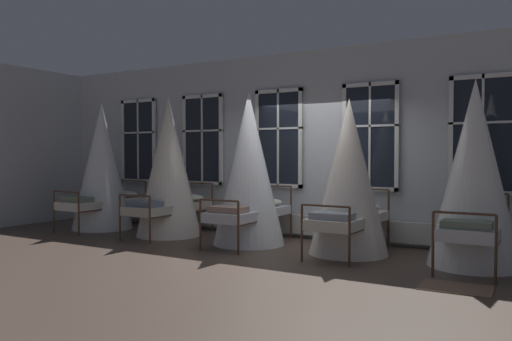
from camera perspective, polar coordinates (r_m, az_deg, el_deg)
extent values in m
plane|color=#4C3D33|center=(8.41, 4.11, -8.87)|extent=(24.01, 24.01, 0.00)
cube|color=silver|center=(9.46, 7.65, 2.90)|extent=(13.01, 0.10, 3.48)
cube|color=black|center=(11.85, -13.00, 3.24)|extent=(1.00, 0.02, 1.87)
cube|color=silver|center=(11.86, -12.97, -1.12)|extent=(1.00, 0.06, 0.07)
cube|color=silver|center=(11.91, -13.03, 7.58)|extent=(1.00, 0.06, 0.07)
cube|color=silver|center=(12.18, -14.60, 3.19)|extent=(0.07, 0.06, 1.87)
cube|color=silver|center=(11.54, -11.32, 3.29)|extent=(0.07, 0.06, 1.87)
cube|color=silver|center=(11.85, -13.00, 3.24)|extent=(0.04, 0.06, 1.87)
cube|color=silver|center=(11.86, -13.01, 4.15)|extent=(1.00, 0.06, 0.04)
cube|color=black|center=(10.70, -6.00, 3.44)|extent=(1.00, 0.02, 1.87)
cube|color=silver|center=(10.71, -5.99, -1.39)|extent=(1.00, 0.06, 0.07)
cube|color=silver|center=(10.76, -6.02, 8.24)|extent=(1.00, 0.06, 0.07)
cube|color=silver|center=(10.98, -7.96, 3.39)|extent=(0.07, 0.06, 1.87)
cube|color=silver|center=(10.43, -3.94, 3.49)|extent=(0.07, 0.06, 1.87)
cube|color=silver|center=(10.70, -6.00, 3.44)|extent=(0.04, 0.06, 1.87)
cube|color=silver|center=(10.71, -6.01, 4.44)|extent=(1.00, 0.06, 0.04)
cube|color=black|center=(9.74, 2.52, 3.61)|extent=(1.00, 0.02, 1.87)
cube|color=silver|center=(9.76, 2.52, -1.69)|extent=(1.00, 0.06, 0.07)
cube|color=silver|center=(9.81, 2.53, 8.88)|extent=(1.00, 0.06, 0.07)
cube|color=silver|center=(9.97, 0.15, 3.57)|extent=(0.07, 0.06, 1.87)
cube|color=silver|center=(9.53, 5.01, 3.64)|extent=(0.07, 0.06, 1.87)
cube|color=silver|center=(9.74, 2.52, 3.61)|extent=(0.04, 0.06, 1.87)
cube|color=silver|center=(9.75, 2.53, 4.71)|extent=(1.00, 0.06, 0.04)
cube|color=black|center=(9.04, 12.63, 3.71)|extent=(1.00, 0.02, 1.87)
cube|color=silver|center=(9.06, 12.59, -2.00)|extent=(1.00, 0.06, 0.07)
cube|color=silver|center=(9.12, 12.67, 9.38)|extent=(1.00, 0.06, 0.07)
cube|color=silver|center=(9.20, 9.86, 3.69)|extent=(0.07, 0.06, 1.87)
cube|color=silver|center=(8.91, 15.49, 3.71)|extent=(0.07, 0.06, 1.87)
cube|color=silver|center=(9.04, 12.63, 3.71)|extent=(0.04, 0.06, 1.87)
cube|color=silver|center=(9.05, 12.64, 4.89)|extent=(1.00, 0.06, 0.04)
cube|color=black|center=(8.67, 24.02, 3.68)|extent=(1.00, 0.02, 1.87)
cube|color=silver|center=(8.68, 23.94, -2.28)|extent=(1.00, 0.06, 0.07)
cube|color=silver|center=(8.74, 24.09, 9.60)|extent=(1.00, 0.06, 0.07)
cube|color=silver|center=(8.73, 20.97, 3.70)|extent=(0.07, 0.06, 1.87)
cube|color=silver|center=(8.67, 24.02, 3.68)|extent=(0.04, 0.06, 1.87)
cube|color=silver|center=(8.67, 24.03, 4.92)|extent=(1.00, 0.06, 0.04)
cube|color=silver|center=(9.43, 7.30, -6.18)|extent=(9.56, 0.10, 0.36)
cylinder|color=#4C3323|center=(12.09, -14.74, -3.36)|extent=(0.04, 0.04, 0.96)
cylinder|color=#4C3323|center=(11.58, -12.22, -3.57)|extent=(0.04, 0.04, 0.96)
cylinder|color=#4C3323|center=(10.90, -21.67, -4.33)|extent=(0.04, 0.04, 0.83)
cylinder|color=#4C3323|center=(10.34, -19.21, -4.64)|extent=(0.04, 0.04, 0.83)
cylinder|color=#4C3323|center=(11.47, -18.02, -3.81)|extent=(0.05, 1.83, 0.03)
cylinder|color=#4C3323|center=(10.94, -15.51, -4.06)|extent=(0.05, 1.83, 0.03)
cylinder|color=#4C3323|center=(11.80, -13.52, -1.14)|extent=(0.73, 0.04, 0.03)
cylinder|color=#4C3323|center=(10.58, -20.50, -2.24)|extent=(0.73, 0.04, 0.03)
cube|color=silver|center=(11.20, -16.80, -3.53)|extent=(0.76, 1.86, 0.16)
ellipsoid|color=silver|center=(11.65, -14.34, -2.56)|extent=(0.57, 0.40, 0.14)
cube|color=slate|center=(10.76, -19.40, -3.07)|extent=(0.61, 0.37, 0.10)
cone|color=white|center=(11.15, -16.84, 0.51)|extent=(1.25, 1.25, 2.64)
cylinder|color=#4C3323|center=(10.90, -7.99, -3.88)|extent=(0.04, 0.04, 0.96)
cylinder|color=#4C3323|center=(10.46, -4.90, -4.11)|extent=(0.04, 0.04, 0.96)
cylinder|color=#4C3323|center=(9.56, -14.98, -5.11)|extent=(0.04, 0.04, 0.83)
cylinder|color=#4C3323|center=(9.06, -11.78, -5.47)|extent=(0.04, 0.04, 0.83)
cylinder|color=#4C3323|center=(10.21, -11.25, -4.44)|extent=(0.06, 1.83, 0.03)
cylinder|color=#4C3323|center=(9.74, -8.09, -4.73)|extent=(0.06, 1.83, 0.03)
cylinder|color=#4C3323|center=(10.64, -6.49, -1.42)|extent=(0.73, 0.04, 0.03)
cylinder|color=#4C3323|center=(9.27, -13.44, -2.74)|extent=(0.73, 0.04, 0.03)
cube|color=#B7B2A3|center=(9.96, -9.71, -4.13)|extent=(0.77, 1.86, 0.16)
ellipsoid|color=silver|center=(10.47, -7.29, -3.01)|extent=(0.57, 0.41, 0.14)
cube|color=slate|center=(9.47, -12.33, -3.67)|extent=(0.61, 0.37, 0.10)
cone|color=silver|center=(9.91, -9.74, 0.44)|extent=(1.25, 1.25, 2.65)
cylinder|color=#4C3323|center=(9.85, 0.13, -4.47)|extent=(0.04, 0.04, 0.96)
cylinder|color=#4C3323|center=(9.51, 3.93, -4.70)|extent=(0.04, 0.04, 0.96)
cylinder|color=#4C3323|center=(8.34, -6.24, -6.07)|extent=(0.04, 0.04, 0.83)
cylinder|color=#4C3323|center=(7.93, -1.99, -6.47)|extent=(0.04, 0.04, 0.83)
cylinder|color=#4C3323|center=(9.08, -2.79, -5.19)|extent=(0.04, 1.83, 0.03)
cylinder|color=#4C3323|center=(8.71, 1.24, -5.48)|extent=(0.04, 1.83, 0.03)
cylinder|color=#4C3323|center=(9.64, 2.00, -1.74)|extent=(0.73, 0.03, 0.03)
cylinder|color=#4C3323|center=(8.08, -4.17, -3.35)|extent=(0.73, 0.03, 0.03)
cube|color=silver|center=(8.88, -0.81, -4.82)|extent=(0.75, 1.86, 0.16)
ellipsoid|color=silver|center=(9.45, 1.31, -3.51)|extent=(0.57, 0.40, 0.14)
cube|color=gray|center=(8.31, -3.16, -4.38)|extent=(0.61, 0.36, 0.10)
cone|color=white|center=(8.82, -0.82, 0.26)|extent=(1.25, 1.25, 2.64)
cylinder|color=#4C3323|center=(9.13, 10.20, -4.99)|extent=(0.04, 0.04, 0.96)
cylinder|color=#4C3323|center=(8.90, 14.59, -5.20)|extent=(0.04, 0.04, 0.96)
cylinder|color=#4C3323|center=(7.47, 5.15, -6.99)|extent=(0.04, 0.04, 0.83)
cylinder|color=#4C3323|center=(7.19, 10.41, -7.36)|extent=(0.04, 0.04, 0.83)
cylinder|color=#4C3323|center=(8.29, 7.93, -5.87)|extent=(0.05, 1.83, 0.03)
cylinder|color=#4C3323|center=(8.04, 12.73, -6.14)|extent=(0.05, 1.83, 0.03)
cylinder|color=#4C3323|center=(8.97, 12.39, -2.04)|extent=(0.73, 0.04, 0.03)
cylinder|color=#4C3323|center=(7.27, 7.74, -3.94)|extent=(0.73, 0.04, 0.03)
cube|color=silver|center=(8.15, 10.29, -5.45)|extent=(0.77, 1.86, 0.16)
ellipsoid|color=silver|center=(8.77, 11.87, -3.97)|extent=(0.57, 0.41, 0.14)
cube|color=#8C939E|center=(7.53, 8.52, -5.05)|extent=(0.61, 0.37, 0.10)
cone|color=silver|center=(8.09, 10.32, -0.65)|extent=(1.25, 1.25, 2.43)
cylinder|color=#4C3323|center=(8.69, 21.53, -5.44)|extent=(0.04, 0.04, 0.96)
cylinder|color=#4C3323|center=(8.61, 26.34, -5.57)|extent=(0.04, 0.04, 0.96)
cylinder|color=#4C3323|center=(6.91, 19.17, -7.80)|extent=(0.04, 0.04, 0.83)
cylinder|color=#4C3323|center=(6.81, 25.24, -8.02)|extent=(0.04, 0.04, 0.83)
cylinder|color=#4C3323|center=(7.79, 20.49, -6.46)|extent=(0.04, 1.83, 0.03)
cylinder|color=#4C3323|center=(7.71, 25.86, -6.62)|extent=(0.04, 1.83, 0.03)
cylinder|color=#4C3323|center=(8.59, 23.96, -2.32)|extent=(0.73, 0.03, 0.03)
cylinder|color=#4C3323|center=(6.79, 22.23, -4.46)|extent=(0.73, 0.03, 0.03)
cube|color=silver|center=(7.73, 23.16, -5.96)|extent=(0.75, 1.86, 0.16)
ellipsoid|color=#B7B2A3|center=(8.38, 23.75, -4.34)|extent=(0.57, 0.40, 0.14)
cube|color=slate|center=(7.07, 22.51, -5.61)|extent=(0.61, 0.36, 0.10)
cone|color=white|center=(7.67, 23.23, -0.23)|extent=(1.25, 1.25, 2.61)
cube|color=brown|center=(6.51, 21.43, -12.10)|extent=(0.82, 0.59, 0.01)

